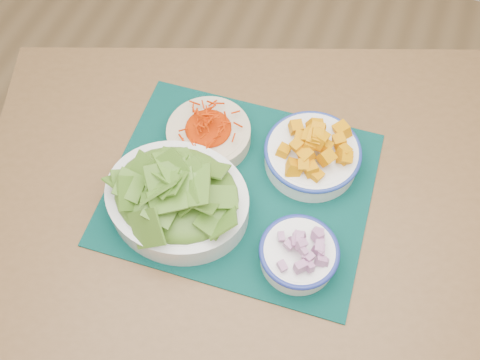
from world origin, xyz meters
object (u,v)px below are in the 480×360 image
at_px(squash_bowl, 313,151).
at_px(onion_bowl, 299,253).
at_px(table, 273,216).
at_px(placemat, 240,188).
at_px(lettuce_bowl, 176,194).
at_px(carrot_bowl, 209,132).

height_order(squash_bowl, onion_bowl, squash_bowl).
bearing_deg(table, placemat, 165.43).
distance_m(squash_bowl, lettuce_bowl, 0.30).
relative_size(table, squash_bowl, 6.07).
relative_size(placemat, squash_bowl, 2.24).
xyz_separation_m(squash_bowl, onion_bowl, (0.04, -0.22, -0.01)).
relative_size(lettuce_bowl, onion_bowl, 1.85).
bearing_deg(placemat, carrot_bowl, 136.69).
height_order(table, placemat, placemat).
xyz_separation_m(table, squash_bowl, (0.04, 0.10, 0.14)).
height_order(table, squash_bowl, squash_bowl).
distance_m(carrot_bowl, onion_bowl, 0.33).
distance_m(placemat, lettuce_bowl, 0.15).
distance_m(placemat, carrot_bowl, 0.14).
distance_m(table, placemat, 0.12).
bearing_deg(placemat, onion_bowl, -38.63).
relative_size(table, lettuce_bowl, 4.87).
distance_m(placemat, squash_bowl, 0.17).
height_order(squash_bowl, lettuce_bowl, lettuce_bowl).
distance_m(carrot_bowl, lettuce_bowl, 0.18).
distance_m(carrot_bowl, squash_bowl, 0.23).
height_order(lettuce_bowl, onion_bowl, lettuce_bowl).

